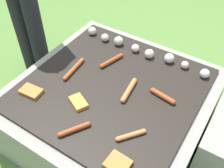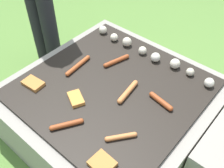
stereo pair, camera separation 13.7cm
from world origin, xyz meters
name	(u,v)px [view 1 (the left image)]	position (x,y,z in m)	size (l,w,h in m)	color
ground_plane	(112,129)	(0.00, 0.00, 0.00)	(14.00, 14.00, 0.00)	#567F38
grill	(112,110)	(0.00, 0.00, 0.19)	(1.00, 1.00, 0.38)	gray
sausage_front_center	(129,90)	(0.09, 0.02, 0.39)	(0.05, 0.18, 0.03)	#C6753D
sausage_mid_left	(74,129)	(0.01, -0.33, 0.39)	(0.10, 0.14, 0.02)	#93421E
sausage_front_right	(112,61)	(-0.11, 0.17, 0.39)	(0.07, 0.17, 0.03)	#93421E
sausage_back_left	(131,135)	(0.24, -0.22, 0.39)	(0.10, 0.12, 0.02)	#C6753D
sausage_back_center	(74,69)	(-0.25, -0.01, 0.39)	(0.04, 0.20, 0.02)	#A34C23
sausage_front_left	(163,96)	(0.26, 0.07, 0.39)	(0.15, 0.05, 0.03)	#93421E
bread_slice_right	(118,164)	(0.26, -0.37, 0.39)	(0.10, 0.09, 0.02)	#B27033
bread_slice_center	(78,102)	(-0.08, -0.19, 0.39)	(0.12, 0.10, 0.02)	#D18438
bread_slice_left	(31,91)	(-0.33, -0.26, 0.39)	(0.12, 0.08, 0.02)	#B27033
mushroom_row	(141,50)	(-0.01, 0.34, 0.40)	(0.81, 0.08, 0.06)	beige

